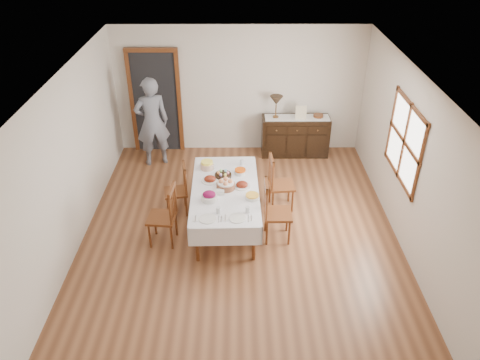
{
  "coord_description": "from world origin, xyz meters",
  "views": [
    {
      "loc": [
        -0.02,
        -5.98,
        4.67
      ],
      "look_at": [
        0.0,
        0.1,
        0.95
      ],
      "focal_mm": 35.0,
      "sensor_mm": 36.0,
      "label": 1
    }
  ],
  "objects_px": {
    "dining_table": "(225,193)",
    "chair_right_near": "(274,211)",
    "chair_left_far": "(178,189)",
    "chair_right_far": "(279,182)",
    "person": "(152,119)",
    "table_lamp": "(276,101)",
    "sideboard": "(295,136)",
    "chair_left_near": "(165,215)"
  },
  "relations": [
    {
      "from": "chair_left_near",
      "to": "chair_right_near",
      "type": "relative_size",
      "value": 0.99
    },
    {
      "from": "dining_table",
      "to": "chair_left_near",
      "type": "bearing_deg",
      "value": -155.79
    },
    {
      "from": "chair_left_near",
      "to": "sideboard",
      "type": "distance_m",
      "value": 3.71
    },
    {
      "from": "dining_table",
      "to": "table_lamp",
      "type": "xyz_separation_m",
      "value": [
        0.97,
        2.48,
        0.55
      ]
    },
    {
      "from": "chair_right_far",
      "to": "person",
      "type": "height_order",
      "value": "person"
    },
    {
      "from": "chair_left_near",
      "to": "table_lamp",
      "type": "distance_m",
      "value": 3.53
    },
    {
      "from": "person",
      "to": "table_lamp",
      "type": "distance_m",
      "value": 2.47
    },
    {
      "from": "dining_table",
      "to": "chair_left_far",
      "type": "bearing_deg",
      "value": 153.22
    },
    {
      "from": "chair_left_near",
      "to": "table_lamp",
      "type": "xyz_separation_m",
      "value": [
        1.88,
        2.92,
        0.67
      ]
    },
    {
      "from": "sideboard",
      "to": "chair_right_near",
      "type": "bearing_deg",
      "value": -102.37
    },
    {
      "from": "chair_left_near",
      "to": "chair_left_far",
      "type": "bearing_deg",
      "value": 177.51
    },
    {
      "from": "dining_table",
      "to": "chair_left_near",
      "type": "height_order",
      "value": "chair_left_near"
    },
    {
      "from": "chair_right_near",
      "to": "sideboard",
      "type": "bearing_deg",
      "value": -12.54
    },
    {
      "from": "dining_table",
      "to": "chair_left_far",
      "type": "xyz_separation_m",
      "value": [
        -0.8,
        0.38,
        -0.17
      ]
    },
    {
      "from": "chair_left_near",
      "to": "sideboard",
      "type": "relative_size",
      "value": 0.74
    },
    {
      "from": "chair_right_near",
      "to": "dining_table",
      "type": "bearing_deg",
      "value": 65.76
    },
    {
      "from": "chair_right_near",
      "to": "chair_right_far",
      "type": "xyz_separation_m",
      "value": [
        0.13,
        0.84,
        -0.01
      ]
    },
    {
      "from": "chair_left_far",
      "to": "chair_left_near",
      "type": "bearing_deg",
      "value": -18.35
    },
    {
      "from": "chair_right_near",
      "to": "table_lamp",
      "type": "bearing_deg",
      "value": -4.21
    },
    {
      "from": "chair_left_far",
      "to": "sideboard",
      "type": "distance_m",
      "value": 3.02
    },
    {
      "from": "chair_left_far",
      "to": "person",
      "type": "distance_m",
      "value": 1.91
    },
    {
      "from": "person",
      "to": "chair_right_near",
      "type": "bearing_deg",
      "value": 113.22
    },
    {
      "from": "sideboard",
      "to": "person",
      "type": "bearing_deg",
      "value": -172.51
    },
    {
      "from": "dining_table",
      "to": "chair_right_near",
      "type": "xyz_separation_m",
      "value": [
        0.77,
        -0.34,
        -0.11
      ]
    },
    {
      "from": "dining_table",
      "to": "chair_left_near",
      "type": "xyz_separation_m",
      "value": [
        -0.91,
        -0.43,
        -0.11
      ]
    },
    {
      "from": "person",
      "to": "chair_left_far",
      "type": "bearing_deg",
      "value": 92.03
    },
    {
      "from": "chair_right_near",
      "to": "sideboard",
      "type": "height_order",
      "value": "chair_right_near"
    },
    {
      "from": "sideboard",
      "to": "table_lamp",
      "type": "distance_m",
      "value": 0.87
    },
    {
      "from": "dining_table",
      "to": "person",
      "type": "bearing_deg",
      "value": 123.62
    },
    {
      "from": "chair_right_far",
      "to": "sideboard",
      "type": "relative_size",
      "value": 0.73
    },
    {
      "from": "chair_left_far",
      "to": "chair_right_far",
      "type": "xyz_separation_m",
      "value": [
        1.69,
        0.12,
        0.05
      ]
    },
    {
      "from": "person",
      "to": "table_lamp",
      "type": "xyz_separation_m",
      "value": [
        2.43,
        0.38,
        0.22
      ]
    },
    {
      "from": "dining_table",
      "to": "sideboard",
      "type": "height_order",
      "value": "sideboard"
    },
    {
      "from": "chair_right_far",
      "to": "chair_left_near",
      "type": "bearing_deg",
      "value": 112.22
    },
    {
      "from": "chair_left_near",
      "to": "sideboard",
      "type": "xyz_separation_m",
      "value": [
        2.29,
        2.91,
        -0.1
      ]
    },
    {
      "from": "sideboard",
      "to": "table_lamp",
      "type": "bearing_deg",
      "value": 178.97
    },
    {
      "from": "chair_right_near",
      "to": "person",
      "type": "height_order",
      "value": "person"
    },
    {
      "from": "chair_right_far",
      "to": "chair_right_near",
      "type": "bearing_deg",
      "value": 166.25
    },
    {
      "from": "chair_left_near",
      "to": "chair_right_far",
      "type": "bearing_deg",
      "value": 122.75
    },
    {
      "from": "person",
      "to": "table_lamp",
      "type": "relative_size",
      "value": 4.18
    },
    {
      "from": "table_lamp",
      "to": "chair_right_far",
      "type": "bearing_deg",
      "value": -92.07
    },
    {
      "from": "chair_right_far",
      "to": "person",
      "type": "bearing_deg",
      "value": 50.67
    }
  ]
}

